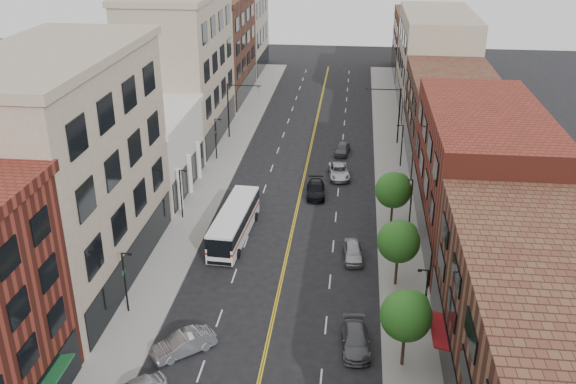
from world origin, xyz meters
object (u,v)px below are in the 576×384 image
(car_lane_behind, at_px, (248,198))
(city_bus, at_px, (234,221))
(car_angle_b, at_px, (183,344))
(car_lane_c, at_px, (342,149))
(car_parked_mid, at_px, (356,340))
(car_lane_a, at_px, (316,190))
(car_parked_far, at_px, (353,252))
(car_lane_b, at_px, (339,171))

(car_lane_behind, bearing_deg, city_bus, 88.27)
(car_angle_b, xyz_separation_m, car_lane_c, (9.69, 39.84, -0.07))
(car_angle_b, bearing_deg, city_bus, 138.71)
(city_bus, relative_size, car_lane_c, 2.84)
(car_angle_b, distance_m, car_parked_mid, 11.91)
(car_parked_mid, bearing_deg, car_lane_a, 95.83)
(car_parked_far, xyz_separation_m, car_lane_c, (-1.71, 25.70, -0.03))
(car_lane_a, bearing_deg, car_lane_c, 75.33)
(car_lane_behind, bearing_deg, car_lane_b, -139.55)
(city_bus, bearing_deg, car_parked_far, -10.80)
(car_lane_b, bearing_deg, city_bus, -127.67)
(car_lane_b, bearing_deg, car_parked_mid, -93.05)
(car_angle_b, relative_size, car_lane_behind, 1.02)
(car_lane_a, relative_size, car_lane_b, 0.96)
(car_lane_behind, bearing_deg, car_lane_c, -122.24)
(car_lane_a, height_order, car_lane_c, car_lane_a)
(car_lane_behind, height_order, car_lane_b, car_lane_behind)
(car_lane_behind, relative_size, car_lane_c, 1.12)
(car_angle_b, relative_size, car_lane_b, 0.91)
(car_angle_b, distance_m, car_lane_c, 41.00)
(car_angle_b, height_order, car_lane_behind, car_angle_b)
(car_parked_mid, bearing_deg, car_angle_b, -175.68)
(car_lane_behind, bearing_deg, car_parked_far, 135.87)
(car_lane_c, bearing_deg, car_lane_a, -93.98)
(car_parked_mid, relative_size, car_parked_far, 1.14)
(car_lane_b, xyz_separation_m, car_lane_c, (0.17, 7.45, -0.01))
(car_parked_mid, distance_m, car_lane_behind, 25.12)
(city_bus, xyz_separation_m, car_parked_mid, (11.35, -15.11, -0.98))
(car_parked_mid, xyz_separation_m, car_parked_far, (-0.37, 12.36, 0.02))
(car_parked_far, bearing_deg, car_angle_b, -133.91)
(car_lane_behind, distance_m, car_lane_b, 12.24)
(car_lane_b, bearing_deg, car_angle_b, -113.63)
(city_bus, distance_m, car_parked_mid, 18.93)
(car_parked_far, height_order, car_lane_b, car_parked_far)
(car_lane_a, bearing_deg, car_parked_mid, -83.77)
(car_lane_behind, xyz_separation_m, car_lane_c, (9.25, 15.65, -0.06))
(car_lane_a, distance_m, car_lane_b, 5.79)
(car_lane_a, bearing_deg, car_parked_far, -76.11)
(car_parked_mid, height_order, car_lane_behind, car_lane_behind)
(car_parked_far, xyz_separation_m, car_lane_b, (-1.89, 18.25, -0.02))
(car_parked_far, distance_m, car_lane_c, 25.75)
(city_bus, xyz_separation_m, car_lane_behind, (0.01, 7.30, -0.93))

